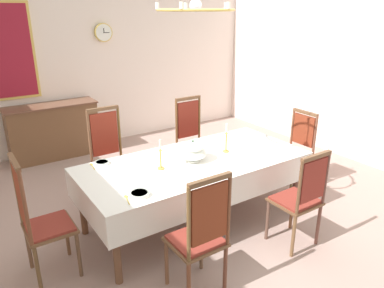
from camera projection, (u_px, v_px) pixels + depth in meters
ground at (201, 227)px, 4.24m from camera, size 6.44×6.74×0.04m
back_wall at (89, 60)px, 6.36m from camera, size 6.44×0.08×3.04m
right_wall at (383, 69)px, 5.40m from camera, size 0.08×6.74×3.04m
dining_table at (195, 166)px, 4.09m from camera, size 2.53×1.14×0.77m
tablecloth at (195, 166)px, 4.09m from camera, size 2.55×1.16×0.32m
chair_south_a at (200, 235)px, 3.04m from camera, size 0.44×0.42×1.17m
chair_north_a at (110, 157)px, 4.56m from camera, size 0.44×0.42×1.23m
chair_south_b at (300, 197)px, 3.71m from camera, size 0.44×0.42×1.08m
chair_north_b at (193, 139)px, 5.22m from camera, size 0.44×0.42×1.20m
chair_head_west at (40, 219)px, 3.25m from camera, size 0.42×0.44×1.20m
chair_head_east at (295, 148)px, 5.01m from camera, size 0.42×0.44×1.07m
soup_tureen at (193, 151)px, 4.01m from camera, size 0.31×0.31×0.24m
candlestick_west at (161, 158)px, 3.79m from camera, size 0.07×0.07×0.33m
candlestick_east at (226, 141)px, 4.24m from camera, size 0.07×0.07×0.35m
bowl_near_left at (139, 194)px, 3.28m from camera, size 0.18×0.18×0.03m
bowl_near_right at (102, 163)px, 3.95m from camera, size 0.16×0.16×0.03m
spoon_primary at (126, 197)px, 3.25m from camera, size 0.06×0.18×0.01m
spoon_secondary at (92, 165)px, 3.92m from camera, size 0.04×0.18×0.01m
sideboard at (54, 131)px, 6.05m from camera, size 1.44×0.48×0.90m
mounted_clock at (103, 33)px, 6.28m from camera, size 0.31×0.06×0.31m
chandelier at (196, 9)px, 3.51m from camera, size 0.77×0.77×0.66m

